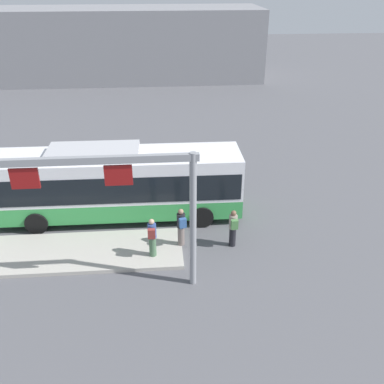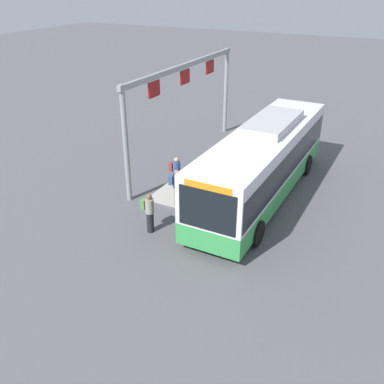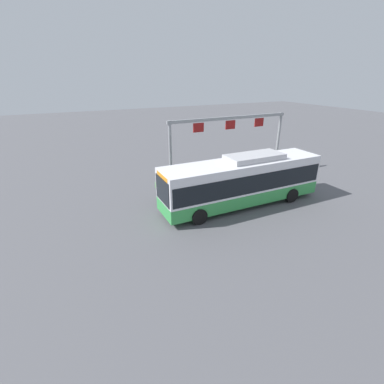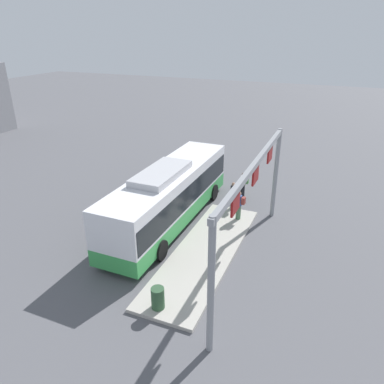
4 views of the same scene
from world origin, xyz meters
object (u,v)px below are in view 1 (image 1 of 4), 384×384
(person_boarding, at_px, (233,228))
(person_waiting_near, at_px, (181,226))
(person_waiting_mid, at_px, (152,237))
(bus_main, at_px, (116,181))

(person_boarding, distance_m, person_waiting_near, 2.14)
(person_boarding, xyz_separation_m, person_waiting_mid, (-3.32, -0.66, 0.16))
(bus_main, distance_m, person_waiting_near, 4.07)
(person_waiting_near, xyz_separation_m, person_waiting_mid, (-1.18, -0.68, 0.00))
(person_boarding, distance_m, person_waiting_mid, 3.39)
(person_boarding, bearing_deg, person_waiting_near, 87.85)
(bus_main, height_order, person_waiting_near, bus_main)
(bus_main, bearing_deg, person_boarding, -29.78)
(bus_main, xyz_separation_m, person_waiting_near, (2.79, -2.86, -0.76))
(bus_main, bearing_deg, person_waiting_near, -45.20)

